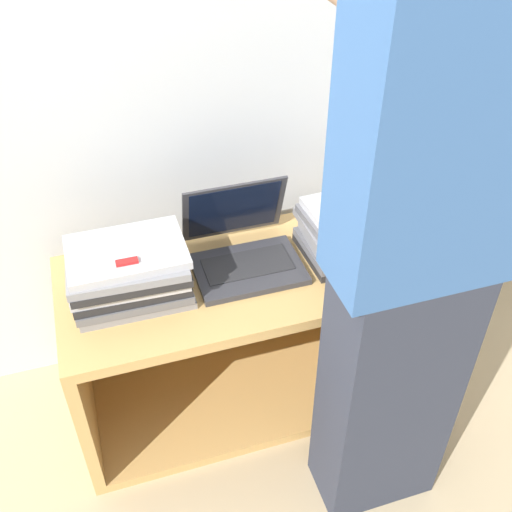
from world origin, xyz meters
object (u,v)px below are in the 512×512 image
laptop_stack_right (357,229)px  person (415,254)px  laptop_stack_left (129,273)px  laptop_open (243,249)px

laptop_stack_right → person: person is taller
laptop_stack_left → laptop_stack_right: 0.71m
laptop_open → laptop_stack_left: laptop_open is taller
laptop_stack_left → laptop_open: bearing=8.1°
laptop_stack_left → person: person is taller
laptop_open → laptop_stack_left: bearing=-171.9°
laptop_stack_left → laptop_stack_right: same height
laptop_open → laptop_stack_right: laptop_open is taller
laptop_stack_right → person: size_ratio=0.20×
laptop_open → laptop_stack_right: size_ratio=0.93×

